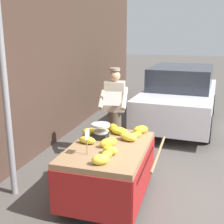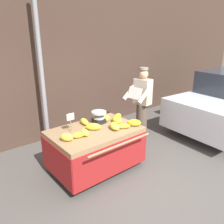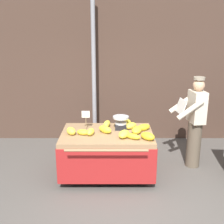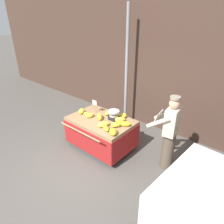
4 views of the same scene
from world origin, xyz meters
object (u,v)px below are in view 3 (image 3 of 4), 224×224
at_px(street_pole, 94,70).
at_px(vendor_person, 195,122).
at_px(banana_bunch_1, 133,136).
at_px(banana_bunch_7, 90,132).
at_px(price_sign, 86,116).
at_px(banana_bunch_3, 105,129).
at_px(banana_bunch_9, 124,134).
at_px(banana_bunch_8, 107,124).
at_px(banana_bunch_10, 137,130).
at_px(banana_bunch_5, 71,131).
at_px(banana_cart, 107,145).
at_px(banana_bunch_11, 127,122).
at_px(banana_bunch_6, 131,126).
at_px(banana_bunch_2, 83,132).
at_px(weighing_scale, 121,123).
at_px(banana_bunch_0, 143,127).
at_px(banana_bunch_4, 148,136).

bearing_deg(street_pole, vendor_person, -28.16).
relative_size(banana_bunch_1, banana_bunch_7, 1.23).
distance_m(street_pole, price_sign, 1.38).
xyz_separation_m(banana_bunch_3, banana_bunch_7, (-0.24, -0.10, -0.01)).
bearing_deg(banana_bunch_9, banana_bunch_8, 118.36).
height_order(banana_bunch_7, banana_bunch_10, banana_bunch_10).
bearing_deg(banana_bunch_10, banana_bunch_5, -176.70).
height_order(price_sign, banana_bunch_8, price_sign).
relative_size(price_sign, banana_bunch_7, 1.56).
relative_size(banana_bunch_1, banana_bunch_8, 0.99).
xyz_separation_m(banana_cart, banana_bunch_8, (-0.01, 0.32, 0.28)).
height_order(banana_bunch_7, banana_bunch_9, banana_bunch_9).
distance_m(banana_bunch_5, banana_bunch_11, 1.09).
relative_size(banana_bunch_5, banana_bunch_9, 0.77).
height_order(banana_cart, banana_bunch_6, banana_bunch_6).
height_order(banana_bunch_1, banana_bunch_10, banana_bunch_10).
relative_size(banana_bunch_9, banana_bunch_10, 0.98).
bearing_deg(vendor_person, banana_bunch_2, -166.66).
xyz_separation_m(weighing_scale, banana_bunch_2, (-0.64, -0.29, -0.07)).
height_order(street_pole, banana_bunch_0, street_pole).
xyz_separation_m(street_pole, banana_bunch_4, (0.96, -1.72, -0.82)).
xyz_separation_m(weighing_scale, banana_bunch_11, (0.12, 0.23, -0.07)).
bearing_deg(price_sign, banana_bunch_11, 18.95).
xyz_separation_m(banana_bunch_8, banana_bunch_9, (0.29, -0.54, 0.01)).
bearing_deg(banana_bunch_9, price_sign, 149.22).
bearing_deg(weighing_scale, banana_bunch_3, -143.26).
bearing_deg(banana_bunch_2, weighing_scale, 24.64).
distance_m(banana_bunch_1, banana_bunch_11, 0.72).
relative_size(banana_bunch_5, vendor_person, 0.13).
height_order(banana_bunch_7, banana_bunch_11, banana_bunch_7).
height_order(banana_bunch_1, banana_bunch_6, banana_bunch_6).
relative_size(banana_bunch_2, banana_bunch_4, 0.84).
height_order(banana_bunch_2, vendor_person, vendor_person).
xyz_separation_m(banana_bunch_2, banana_bunch_6, (0.82, 0.31, 0.01)).
bearing_deg(banana_bunch_11, street_pole, 124.25).
xyz_separation_m(weighing_scale, banana_bunch_3, (-0.27, -0.20, -0.05)).
distance_m(banana_cart, banana_bunch_10, 0.58).
relative_size(banana_cart, banana_bunch_10, 5.47).
bearing_deg(banana_bunch_6, banana_bunch_9, -107.84).
height_order(banana_cart, banana_bunch_5, banana_bunch_5).
bearing_deg(banana_bunch_0, street_pole, 126.14).
bearing_deg(street_pole, banana_bunch_2, -93.99).
bearing_deg(banana_bunch_2, banana_cart, 13.72).
bearing_deg(banana_bunch_2, banana_bunch_0, 11.71).
xyz_separation_m(banana_cart, banana_bunch_1, (0.42, -0.29, 0.27)).
distance_m(banana_bunch_1, banana_bunch_3, 0.53).
relative_size(banana_bunch_0, banana_bunch_6, 1.05).
xyz_separation_m(banana_bunch_3, banana_bunch_8, (0.03, 0.33, -0.01)).
xyz_separation_m(price_sign, vendor_person, (1.98, 0.20, -0.18)).
bearing_deg(street_pole, price_sign, -93.64).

